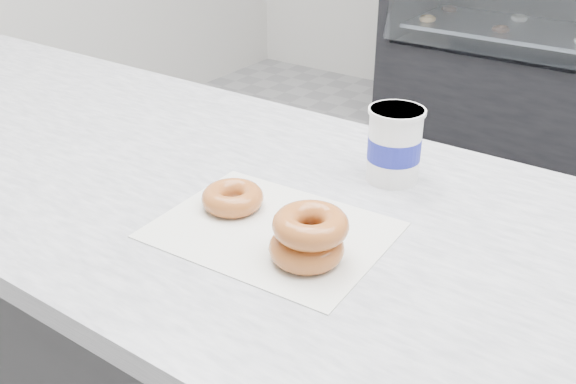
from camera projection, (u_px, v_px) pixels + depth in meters
name	position (u px, v px, depth m)	size (l,w,h in m)	color
wax_paper	(272.00, 230.00, 0.97)	(0.34, 0.26, 0.00)	silver
donut_single	(233.00, 198.00, 1.02)	(0.10, 0.10, 0.03)	#B36431
donut_stack	(309.00, 237.00, 0.88)	(0.14, 0.14, 0.07)	#B36431
coffee_cup	(394.00, 144.00, 1.09)	(0.10, 0.10, 0.13)	white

